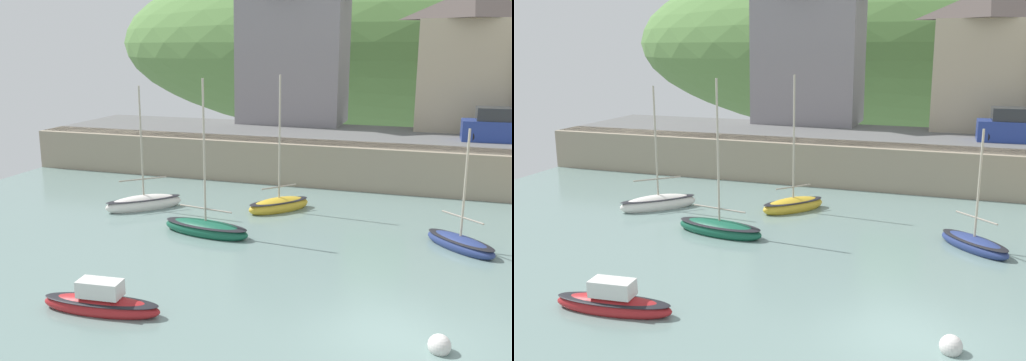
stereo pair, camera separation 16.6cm
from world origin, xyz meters
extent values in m
cube|color=gray|center=(0.00, 0.00, -0.03)|extent=(48.00, 40.00, 0.06)
cube|color=gray|center=(0.00, 17.00, 1.20)|extent=(48.00, 2.40, 2.40)
cube|color=#606060|center=(0.00, 20.70, 2.35)|extent=(48.00, 9.00, 0.10)
ellipsoid|color=#598643|center=(1.21, 55.20, 8.08)|extent=(80.00, 44.00, 23.09)
cube|color=gray|center=(-9.43, 25.20, 6.99)|extent=(7.25, 4.61, 9.18)
cube|color=tan|center=(2.28, 25.20, 5.92)|extent=(6.25, 4.40, 7.04)
pyramid|color=#453C38|center=(2.28, 25.20, 10.43)|extent=(6.55, 4.70, 1.97)
ellipsoid|color=white|center=(-12.68, 9.07, 0.26)|extent=(3.37, 3.30, 0.93)
ellipsoid|color=black|center=(-12.68, 9.07, 0.51)|extent=(3.30, 3.23, 0.12)
cylinder|color=#B2A893|center=(-12.68, 9.07, 3.36)|extent=(0.09, 0.09, 5.27)
cylinder|color=gray|center=(-12.68, 9.07, 1.51)|extent=(1.73, 1.67, 0.07)
ellipsoid|color=gold|center=(-6.33, 10.88, 0.24)|extent=(3.01, 3.20, 0.86)
ellipsoid|color=black|center=(-6.33, 10.88, 0.47)|extent=(2.95, 3.13, 0.12)
cylinder|color=#B2A893|center=(-6.33, 10.88, 3.59)|extent=(0.09, 0.09, 5.86)
cylinder|color=gray|center=(-6.33, 10.88, 1.19)|extent=(1.34, 1.50, 0.07)
ellipsoid|color=#16573E|center=(-8.32, 6.52, 0.21)|extent=(4.21, 1.94, 0.77)
ellipsoid|color=black|center=(-8.32, 6.52, 0.43)|extent=(4.13, 1.90, 0.12)
cylinder|color=#B2A893|center=(-8.32, 6.52, 3.57)|extent=(0.09, 0.09, 5.95)
cylinder|color=gray|center=(-8.32, 6.52, 1.12)|extent=(2.54, 0.51, 0.07)
ellipsoid|color=navy|center=(1.93, 7.95, 0.19)|extent=(3.12, 2.98, 0.71)
ellipsoid|color=black|center=(1.93, 7.95, 0.39)|extent=(3.06, 2.92, 0.12)
cylinder|color=#B2A893|center=(1.93, 7.95, 2.66)|extent=(0.09, 0.09, 4.23)
cylinder|color=gray|center=(1.93, 7.95, 1.31)|extent=(1.54, 1.42, 0.07)
ellipsoid|color=#AA2023|center=(-8.43, -1.22, 0.18)|extent=(3.85, 1.25, 0.67)
ellipsoid|color=black|center=(-8.43, -1.22, 0.37)|extent=(3.77, 1.22, 0.12)
cube|color=silver|center=(-8.43, -1.22, 0.77)|extent=(1.37, 0.76, 0.50)
cube|color=navy|center=(4.04, 20.70, 3.00)|extent=(4.17, 1.87, 1.20)
cube|color=#282D33|center=(3.79, 20.70, 3.95)|extent=(2.16, 1.59, 0.80)
cylinder|color=black|center=(2.39, 21.50, 2.72)|extent=(0.64, 0.22, 0.64)
cylinder|color=black|center=(2.39, 19.90, 2.72)|extent=(0.64, 0.22, 0.64)
sphere|color=silver|center=(1.28, -0.44, 0.18)|extent=(0.61, 0.61, 0.61)
camera|label=1|loc=(0.95, -14.83, 7.85)|focal=40.16mm
camera|label=2|loc=(1.11, -14.78, 7.85)|focal=40.16mm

